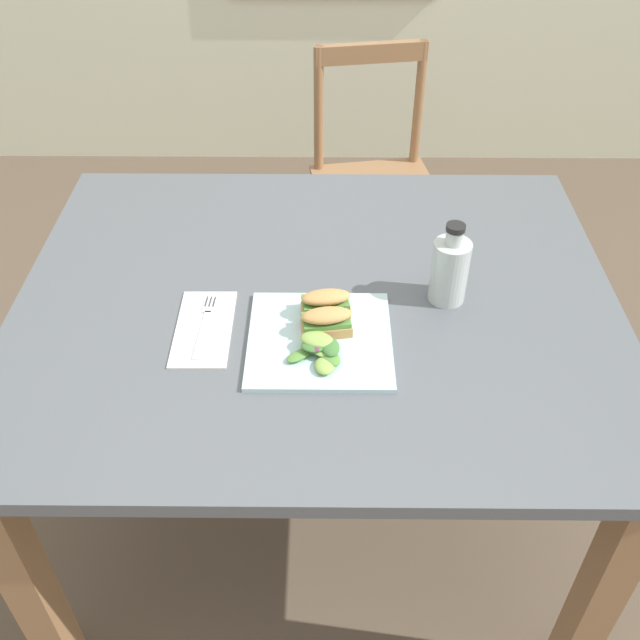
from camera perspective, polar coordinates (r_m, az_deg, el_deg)
The scene contains 10 objects.
ground_plane at distance 2.00m, azimuth 1.54°, elevation -15.59°, with size 8.29×8.29×0.00m, color brown.
dining_table at distance 1.55m, azimuth -0.25°, elevation -1.41°, with size 1.24×1.03×0.74m.
chair_wooden_far at distance 2.45m, azimuth 4.40°, elevation 10.79°, with size 0.46×0.46×0.87m.
plate_lunch at distance 1.37m, azimuth -0.01°, elevation -1.57°, with size 0.27×0.27×0.01m, color silver.
sandwich_half_front at distance 1.36m, azimuth 0.52°, elevation -0.11°, with size 0.10×0.07×0.06m.
sandwich_half_back at distance 1.40m, azimuth 0.46°, elevation 1.36°, with size 0.10×0.07×0.06m.
salad_mixed_greens at distance 1.32m, azimuth -0.03°, elevation -2.17°, with size 0.11×0.12×0.03m.
napkin_folded at distance 1.42m, azimuth -9.26°, elevation -0.65°, with size 0.11×0.23×0.00m, color silver.
fork_on_napkin at distance 1.43m, azimuth -9.15°, elevation -0.09°, with size 0.03×0.19×0.00m.
bottle_cold_brew at distance 1.46m, azimuth 10.29°, elevation 3.72°, with size 0.08×0.08×0.18m.
Camera 1 is at (-0.04, -1.11, 1.66)m, focal length 40.04 mm.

